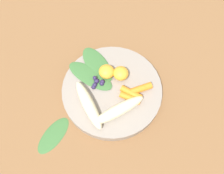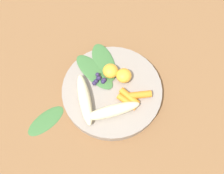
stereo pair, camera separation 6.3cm
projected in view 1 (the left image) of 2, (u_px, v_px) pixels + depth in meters
The scene contains 13 objects.
ground_plane at pixel (112, 93), 0.67m from camera, with size 2.40×2.40×0.00m, color brown.
bowl at pixel (112, 91), 0.66m from camera, with size 0.27×0.27×0.03m, color gray.
banana_peeled_left at pixel (119, 110), 0.60m from camera, with size 0.14×0.03×0.03m, color beige.
banana_peeled_right at pixel (88, 105), 0.61m from camera, with size 0.14×0.03×0.03m, color beige.
orange_segment_near at pixel (107, 72), 0.65m from camera, with size 0.04×0.04×0.03m, color #F4A833.
orange_segment_far at pixel (121, 73), 0.65m from camera, with size 0.04×0.04×0.03m, color #F4A833.
carrot_front at pixel (130, 98), 0.62m from camera, with size 0.02×0.02×0.06m, color orange.
carrot_mid_left at pixel (131, 93), 0.63m from camera, with size 0.02×0.02×0.06m, color orange.
carrot_mid_right at pixel (141, 89), 0.63m from camera, with size 0.02×0.02×0.06m, color orange.
blueberry_pile at pixel (99, 82), 0.64m from camera, with size 0.06×0.03×0.02m.
kale_leaf_left at pixel (97, 64), 0.67m from camera, with size 0.13×0.06×0.01m, color #3D7038.
kale_leaf_right at pixel (90, 76), 0.66m from camera, with size 0.14×0.05×0.01m, color #3D7038.
kale_leaf_stray at pixel (53, 135), 0.62m from camera, with size 0.11×0.05×0.01m, color #3D7038.
Camera 1 is at (0.15, 0.22, 0.61)m, focal length 38.48 mm.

